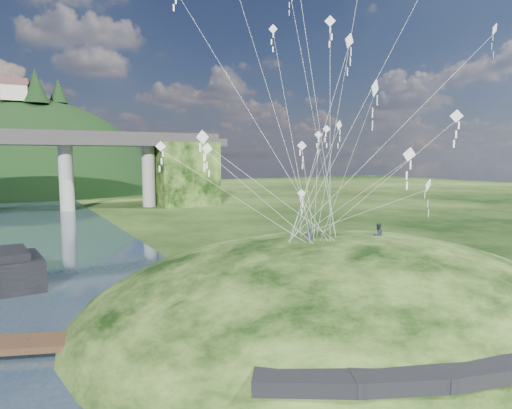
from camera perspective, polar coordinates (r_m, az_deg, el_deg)
ground at (r=26.02m, az=-1.40°, el=-17.28°), size 320.00×320.00×0.00m
grass_hill at (r=32.23m, az=10.08°, el=-15.51°), size 36.00×32.00×13.00m
footpath at (r=23.23m, az=28.34°, el=-15.43°), size 22.29×5.84×0.83m
wooden_dock at (r=27.26m, az=-20.68°, el=-15.58°), size 13.77×6.78×0.99m
kite_flyers at (r=31.35m, az=12.57°, el=-2.45°), size 6.14×1.13×1.71m
kite_swarm at (r=32.02m, az=7.82°, el=16.57°), size 19.91×17.97×21.57m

